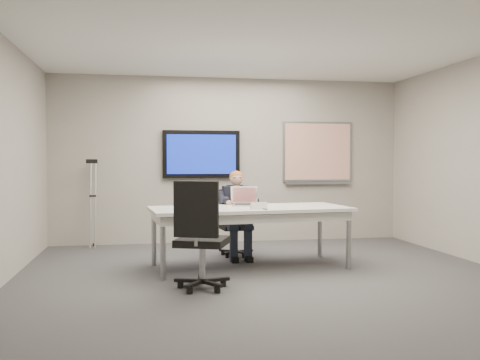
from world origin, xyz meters
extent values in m
cube|color=#38383A|center=(0.00, 0.00, 0.00)|extent=(6.00, 6.00, 0.02)
cube|color=white|center=(0.00, 0.00, 2.80)|extent=(6.00, 6.00, 0.02)
cube|color=#A69F96|center=(0.00, 3.00, 1.40)|extent=(6.00, 0.02, 2.80)
cube|color=#A69F96|center=(0.00, -3.00, 1.40)|extent=(6.00, 0.02, 2.80)
cube|color=white|center=(-0.10, 0.75, 0.76)|extent=(2.64, 1.31, 0.04)
cube|color=silver|center=(-0.10, 0.75, 0.68)|extent=(2.53, 1.19, 0.11)
cylinder|color=gray|center=(-1.24, 0.19, 0.37)|extent=(0.06, 0.06, 0.74)
cylinder|color=gray|center=(1.13, 0.42, 0.37)|extent=(0.06, 0.06, 0.74)
cylinder|color=gray|center=(-1.33, 1.08, 0.37)|extent=(0.06, 0.06, 0.74)
cylinder|color=gray|center=(1.04, 1.31, 0.37)|extent=(0.06, 0.06, 0.74)
cube|color=black|center=(-0.50, 2.95, 1.50)|extent=(1.30, 0.08, 0.80)
cube|color=navy|center=(-0.50, 2.90, 1.50)|extent=(1.16, 0.01, 0.66)
cube|color=gray|center=(1.55, 2.98, 1.55)|extent=(1.25, 0.04, 1.05)
cube|color=white|center=(1.55, 2.95, 1.55)|extent=(1.18, 0.01, 0.98)
cube|color=gray|center=(1.55, 2.94, 1.00)|extent=(1.18, 0.05, 0.04)
cylinder|color=gray|center=(-0.14, 1.61, 0.26)|extent=(0.06, 0.06, 0.33)
cube|color=black|center=(-0.14, 1.61, 0.42)|extent=(0.47, 0.47, 0.06)
cube|color=black|center=(-0.16, 1.81, 0.73)|extent=(0.39, 0.09, 0.48)
cylinder|color=gray|center=(-0.84, -0.32, 0.31)|extent=(0.07, 0.07, 0.40)
cube|color=black|center=(-0.84, -0.32, 0.52)|extent=(0.66, 0.66, 0.08)
cube|color=black|center=(-0.92, -0.55, 0.88)|extent=(0.46, 0.22, 0.58)
cube|color=black|center=(-0.14, 1.58, 0.76)|extent=(0.39, 0.23, 0.53)
cube|color=#351C15|center=(-0.14, 1.47, 0.79)|extent=(0.20, 0.03, 0.26)
sphere|color=tan|center=(-0.14, 1.56, 1.13)|extent=(0.19, 0.19, 0.19)
ellipsoid|color=brown|center=(-0.14, 1.57, 1.16)|extent=(0.20, 0.20, 0.17)
cube|color=#BDBDC0|center=(-0.11, 0.96, 0.80)|extent=(0.41, 0.33, 0.02)
cube|color=black|center=(-0.11, 0.95, 0.81)|extent=(0.34, 0.24, 0.00)
cube|color=#BDBDC0|center=(-0.11, 1.12, 0.92)|extent=(0.37, 0.17, 0.24)
cube|color=#B51321|center=(-0.11, 1.12, 0.93)|extent=(0.32, 0.14, 0.20)
cylinder|color=black|center=(0.01, 0.39, 0.79)|extent=(0.05, 0.15, 0.01)
camera|label=1|loc=(-1.45, -6.03, 1.38)|focal=40.00mm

